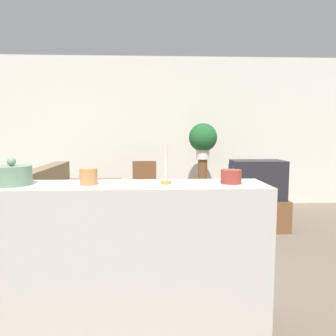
{
  "coord_description": "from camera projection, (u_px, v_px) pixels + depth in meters",
  "views": [
    {
      "loc": [
        0.44,
        -2.62,
        1.35
      ],
      "look_at": [
        0.65,
        1.9,
        0.85
      ],
      "focal_mm": 35.0,
      "sensor_mm": 36.0,
      "label": 1
    }
  ],
  "objects": [
    {
      "name": "coffee_tin",
      "position": [
        231.0,
        177.0,
        2.16
      ],
      "size": [
        0.14,
        0.14,
        0.09
      ],
      "color": "#99382D",
      "rests_on": "foreground_counter"
    },
    {
      "name": "candlestick",
      "position": [
        166.0,
        170.0,
        2.14
      ],
      "size": [
        0.07,
        0.07,
        0.27
      ],
      "color": "#B7933D",
      "rests_on": "foreground_counter"
    },
    {
      "name": "wooden_chair",
      "position": [
        144.0,
        184.0,
        5.39
      ],
      "size": [
        0.44,
        0.44,
        0.87
      ],
      "color": "brown",
      "rests_on": "ground_plane"
    },
    {
      "name": "tv_stand",
      "position": [
        256.0,
        214.0,
        4.55
      ],
      "size": [
        0.8,
        0.52,
        0.43
      ],
      "color": "brown",
      "rests_on": "ground_plane"
    },
    {
      "name": "foreground_counter",
      "position": [
        88.0,
        259.0,
        2.18
      ],
      "size": [
        2.37,
        0.44,
        1.01
      ],
      "color": "beige",
      "rests_on": "ground_plane"
    },
    {
      "name": "wall_back",
      "position": [
        129.0,
        132.0,
        5.99
      ],
      "size": [
        9.0,
        0.06,
        2.7
      ],
      "color": "silver",
      "rests_on": "ground_plane"
    },
    {
      "name": "plant_stand",
      "position": [
        202.0,
        186.0,
        5.5
      ],
      "size": [
        0.16,
        0.16,
        0.9
      ],
      "color": "brown",
      "rests_on": "ground_plane"
    },
    {
      "name": "candle_jar",
      "position": [
        88.0,
        176.0,
        2.12
      ],
      "size": [
        0.11,
        0.11,
        0.11
      ],
      "color": "#C6844C",
      "rests_on": "foreground_counter"
    },
    {
      "name": "television",
      "position": [
        257.0,
        180.0,
        4.49
      ],
      "size": [
        0.72,
        0.42,
        0.53
      ],
      "color": "#232328",
      "rests_on": "tv_stand"
    },
    {
      "name": "couch",
      "position": [
        71.0,
        212.0,
        4.29
      ],
      "size": [
        1.0,
        1.87,
        0.89
      ],
      "color": "#847051",
      "rests_on": "ground_plane"
    },
    {
      "name": "potted_plant",
      "position": [
        203.0,
        139.0,
        5.42
      ],
      "size": [
        0.47,
        0.47,
        0.6
      ],
      "color": "white",
      "rests_on": "plant_stand"
    },
    {
      "name": "decorative_bowl",
      "position": [
        12.0,
        175.0,
        2.1
      ],
      "size": [
        0.24,
        0.24,
        0.18
      ],
      "color": "gray",
      "rests_on": "foreground_counter"
    },
    {
      "name": "ground_plane",
      "position": [
        101.0,
        294.0,
        2.73
      ],
      "size": [
        14.0,
        14.0,
        0.0
      ],
      "primitive_type": "plane",
      "color": "#756656"
    }
  ]
}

